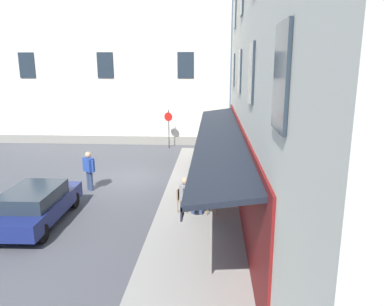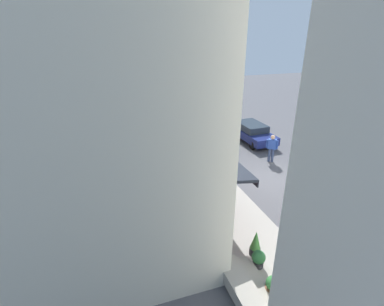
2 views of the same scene
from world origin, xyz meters
The scene contains 19 objects.
ground_plane centered at (0.00, 0.00, 0.00)m, with size 70.00×70.00×0.00m, color #4C4C51.
sidewalk_cafe_terrace centered at (-3.25, -3.40, 0.00)m, with size 20.50×3.20×0.01m, color gray.
corner_building_facade centered at (13.00, 3.50, 7.50)m, with size 10.12×17.00×15.00m.
back_alley_steps centered at (6.60, -4.59, 0.24)m, with size 2.40×1.75×0.60m.
cafe_table_near_entrance centered at (-0.62, -3.73, 0.49)m, with size 0.60×0.60×0.75m.
cafe_chair_wicker_under_awning centered at (-1.05, -3.26, 0.55)m, with size 0.56×0.56×0.91m.
cafe_chair_wicker_back_row centered at (-0.15, -4.15, 0.55)m, with size 0.56×0.56×0.91m.
cafe_table_mid_terrace centered at (-4.19, -3.36, 0.49)m, with size 0.60×0.60×0.75m.
cafe_chair_wicker_near_door centered at (-4.04, -2.74, 0.55)m, with size 0.48×0.48×0.91m.
cafe_chair_wicker_corner_right centered at (-4.20, -3.99, 0.55)m, with size 0.41×0.41×0.91m.
seated_patron_in_grey centered at (-4.09, -2.95, 0.72)m, with size 0.70×0.65×1.36m.
seated_companion_in_black centered at (-4.20, -3.77, 0.72)m, with size 0.71×0.59×1.37m.
walking_pedestrian_in_blue centered at (-1.85, 1.56, 1.02)m, with size 0.54×0.59×1.75m.
no_parking_sign centered at (6.86, -0.93, 1.79)m, with size 0.22×0.56×2.60m.
potted_plant_entrance_right centered at (6.63, -3.28, 0.48)m, with size 0.41×0.41×0.99m.
potted_plant_by_steps centered at (6.86, -3.99, 0.38)m, with size 0.47×0.47×0.79m.
potted_plant_entrance_left centered at (5.05, -3.54, 0.50)m, with size 0.40×0.40×1.02m.
potted_plant_mid_terrace centered at (5.73, -3.82, 0.42)m, with size 0.47×0.47×0.77m.
parked_car_navy centered at (-5.45, 2.23, 0.71)m, with size 4.35×1.92×1.33m.
Camera 1 is at (-16.86, -3.90, 5.36)m, focal length 33.67 mm.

